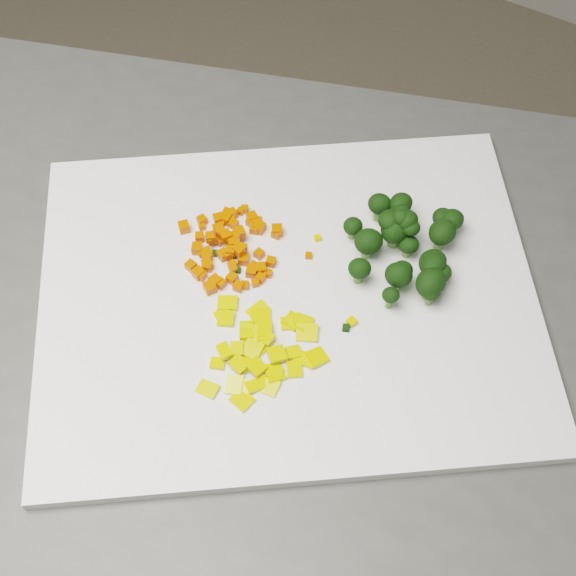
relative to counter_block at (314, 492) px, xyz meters
The scene contains 144 objects.
counter_block is the anchor object (origin of this frame).
cutting_board 0.46m from the counter_block, 158.86° to the left, with size 0.46×0.36×0.01m, color white.
carrot_pile 0.50m from the counter_block, 163.23° to the left, with size 0.10×0.10×0.03m, color #D34302, non-canonical shape.
pepper_pile 0.48m from the counter_block, 142.31° to the right, with size 0.12×0.12×0.02m, color #DBC00B, non-canonical shape.
broccoli_pile 0.50m from the counter_block, 82.11° to the left, with size 0.12×0.12×0.06m, color black, non-canonical shape.
carrot_cube_0 0.48m from the counter_block, behind, with size 0.01×0.01×0.01m, color #D34302.
carrot_cube_1 0.49m from the counter_block, behind, with size 0.01×0.01×0.01m, color #D34302.
carrot_cube_2 0.49m from the counter_block, 155.78° to the left, with size 0.01×0.01×0.01m, color #D34302.
carrot_cube_3 0.49m from the counter_block, 163.09° to the left, with size 0.01×0.01×0.01m, color #D34302.
carrot_cube_4 0.49m from the counter_block, 162.36° to the left, with size 0.01×0.01×0.01m, color #D34302.
carrot_cube_5 0.49m from the counter_block, 155.45° to the left, with size 0.01×0.01×0.01m, color #D34302.
carrot_cube_6 0.49m from the counter_block, 160.72° to the left, with size 0.01×0.01×0.01m, color #D34302.
carrot_cube_7 0.48m from the counter_block, 164.03° to the left, with size 0.01×0.01×0.01m, color #D34302.
carrot_cube_8 0.49m from the counter_block, behind, with size 0.01×0.01×0.01m, color #D34302.
carrot_cube_9 0.48m from the counter_block, behind, with size 0.01×0.01×0.01m, color #D34302.
carrot_cube_10 0.49m from the counter_block, behind, with size 0.01×0.01×0.01m, color #D34302.
carrot_cube_11 0.49m from the counter_block, 148.16° to the left, with size 0.01×0.01×0.01m, color #D34302.
carrot_cube_12 0.50m from the counter_block, 162.98° to the left, with size 0.01×0.01×0.01m, color #D34302.
carrot_cube_13 0.47m from the counter_block, behind, with size 0.01×0.01×0.01m, color #D34302.
carrot_cube_14 0.50m from the counter_block, 163.13° to the left, with size 0.01×0.01×0.01m, color #D34302.
carrot_cube_15 0.47m from the counter_block, 159.88° to the left, with size 0.01×0.01×0.01m, color #D34302.
carrot_cube_16 0.47m from the counter_block, behind, with size 0.01×0.01×0.01m, color #D34302.
carrot_cube_17 0.50m from the counter_block, 164.60° to the left, with size 0.01×0.01×0.01m, color #D34302.
carrot_cube_18 0.49m from the counter_block, 157.56° to the left, with size 0.01×0.01×0.01m, color #D34302.
carrot_cube_19 0.49m from the counter_block, behind, with size 0.01×0.01×0.01m, color #D34302.
carrot_cube_20 0.49m from the counter_block, 150.24° to the left, with size 0.01×0.01×0.01m, color #D34302.
carrot_cube_21 0.50m from the counter_block, 158.75° to the left, with size 0.01×0.01×0.01m, color #D34302.
carrot_cube_22 0.48m from the counter_block, 161.46° to the left, with size 0.01×0.01×0.01m, color #D34302.
carrot_cube_23 0.48m from the counter_block, 168.60° to the left, with size 0.01×0.01×0.01m, color #D34302.
carrot_cube_24 0.50m from the counter_block, 154.53° to the left, with size 0.01×0.01×0.01m, color #D34302.
carrot_cube_25 0.48m from the counter_block, 153.66° to the left, with size 0.01×0.01×0.01m, color #D34302.
carrot_cube_26 0.49m from the counter_block, behind, with size 0.01×0.01×0.01m, color #D34302.
carrot_cube_27 0.49m from the counter_block, 163.53° to the left, with size 0.01×0.01×0.01m, color #D34302.
carrot_cube_28 0.48m from the counter_block, behind, with size 0.01×0.01×0.01m, color #D34302.
carrot_cube_29 0.49m from the counter_block, 166.43° to the left, with size 0.01×0.01×0.01m, color #D34302.
carrot_cube_30 0.49m from the counter_block, 164.46° to the left, with size 0.01×0.01×0.01m, color #D34302.
carrot_cube_31 0.48m from the counter_block, 155.96° to the left, with size 0.01×0.01×0.01m, color #D34302.
carrot_cube_32 0.48m from the counter_block, 142.72° to the left, with size 0.01×0.01×0.01m, color #D34302.
carrot_cube_33 0.48m from the counter_block, behind, with size 0.01×0.01×0.01m, color #D34302.
carrot_cube_34 0.48m from the counter_block, 169.52° to the left, with size 0.01×0.01×0.01m, color #D34302.
carrot_cube_35 0.50m from the counter_block, 163.06° to the left, with size 0.01×0.01×0.01m, color #D34302.
carrot_cube_36 0.49m from the counter_block, 149.68° to the left, with size 0.01×0.01×0.01m, color #D34302.
carrot_cube_37 0.49m from the counter_block, behind, with size 0.01×0.01×0.01m, color #D34302.
carrot_cube_38 0.49m from the counter_block, 147.63° to the left, with size 0.01×0.01×0.01m, color #D34302.
carrot_cube_39 0.49m from the counter_block, behind, with size 0.01×0.01×0.01m, color #D34302.
carrot_cube_40 0.48m from the counter_block, 141.94° to the left, with size 0.01×0.01×0.01m, color #D34302.
carrot_cube_41 0.49m from the counter_block, 148.73° to the left, with size 0.01×0.01×0.01m, color #D34302.
carrot_cube_42 0.49m from the counter_block, behind, with size 0.01×0.01×0.01m, color #D34302.
carrot_cube_43 0.48m from the counter_block, 163.12° to the left, with size 0.01×0.01×0.01m, color #D34302.
carrot_cube_44 0.49m from the counter_block, 156.74° to the left, with size 0.01×0.01×0.01m, color #D34302.
carrot_cube_45 0.49m from the counter_block, behind, with size 0.01×0.01×0.01m, color #D34302.
carrot_cube_46 0.48m from the counter_block, behind, with size 0.01×0.01×0.01m, color #D34302.
carrot_cube_47 0.48m from the counter_block, behind, with size 0.01×0.01×0.01m, color #D34302.
carrot_cube_48 0.49m from the counter_block, 150.40° to the left, with size 0.01×0.01×0.01m, color #D34302.
carrot_cube_49 0.48m from the counter_block, 166.53° to the left, with size 0.01×0.01×0.01m, color #D34302.
carrot_cube_50 0.49m from the counter_block, 161.96° to the left, with size 0.01×0.01×0.01m, color #D34302.
carrot_cube_51 0.49m from the counter_block, 161.73° to the left, with size 0.01×0.01×0.01m, color #D34302.
carrot_cube_52 0.47m from the counter_block, 165.92° to the left, with size 0.01×0.01×0.01m, color #D34302.
carrot_cube_53 0.49m from the counter_block, 160.50° to the left, with size 0.01×0.01×0.01m, color #D34302.
carrot_cube_54 0.50m from the counter_block, 168.91° to the left, with size 0.01×0.01×0.01m, color #D34302.
carrot_cube_55 0.49m from the counter_block, 153.78° to the left, with size 0.01×0.01×0.01m, color #D34302.
carrot_cube_56 0.49m from the counter_block, 162.18° to the left, with size 0.01×0.01×0.01m, color #D34302.
carrot_cube_57 0.49m from the counter_block, 159.45° to the left, with size 0.01×0.01×0.01m, color #D34302.
carrot_cube_58 0.49m from the counter_block, 168.38° to the left, with size 0.01×0.01×0.01m, color #D34302.
carrot_cube_59 0.49m from the counter_block, 148.45° to the left, with size 0.01×0.01×0.01m, color #D34302.
carrot_cube_60 0.50m from the counter_block, 167.19° to the left, with size 0.01×0.01×0.01m, color #D34302.
carrot_cube_61 0.49m from the counter_block, 168.37° to the left, with size 0.01×0.01×0.01m, color #D34302.
carrot_cube_62 0.50m from the counter_block, 167.41° to the left, with size 0.01×0.01×0.01m, color #D34302.
pepper_chunk_0 0.47m from the counter_block, 154.77° to the right, with size 0.02×0.02×0.00m, color #DBC00B.
pepper_chunk_1 0.48m from the counter_block, 139.04° to the right, with size 0.02×0.01×0.00m, color #DBC00B.
pepper_chunk_2 0.47m from the counter_block, 147.38° to the right, with size 0.01×0.01×0.00m, color #DBC00B.
pepper_chunk_3 0.47m from the counter_block, behind, with size 0.02×0.02×0.00m, color #DBC00B.
pepper_chunk_4 0.48m from the counter_block, 138.70° to the right, with size 0.01×0.01×0.00m, color #DBC00B.
pepper_chunk_5 0.47m from the counter_block, 119.70° to the right, with size 0.02×0.01×0.00m, color #DBC00B.
pepper_chunk_6 0.47m from the counter_block, 86.00° to the right, with size 0.02×0.02×0.00m, color #DBC00B.
pepper_chunk_7 0.47m from the counter_block, 105.44° to the right, with size 0.01×0.02×0.00m, color #DBC00B.
pepper_chunk_8 0.47m from the counter_block, 144.21° to the right, with size 0.02×0.01×0.00m, color #DBC00B.
pepper_chunk_9 0.47m from the counter_block, 122.55° to the right, with size 0.02×0.01×0.00m, color #DBC00B.
pepper_chunk_10 0.47m from the counter_block, 112.66° to the right, with size 0.02×0.02×0.00m, color #DBC00B.
pepper_chunk_11 0.47m from the counter_block, 111.99° to the right, with size 0.01×0.01×0.01m, color #DBC00B.
pepper_chunk_12 0.47m from the counter_block, 120.44° to the right, with size 0.01×0.01×0.00m, color #DBC00B.
pepper_chunk_13 0.47m from the counter_block, 144.18° to the right, with size 0.02×0.01×0.00m, color #DBC00B.
pepper_chunk_14 0.47m from the counter_block, behind, with size 0.02×0.01×0.00m, color #DBC00B.
pepper_chunk_15 0.47m from the counter_block, 112.76° to the right, with size 0.02×0.01×0.00m, color #DBC00B.
pepper_chunk_16 0.47m from the counter_block, 110.74° to the right, with size 0.02×0.02×0.00m, color #DBC00B.
pepper_chunk_17 0.47m from the counter_block, 152.67° to the right, with size 0.02×0.01×0.00m, color #DBC00B.
pepper_chunk_18 0.47m from the counter_block, 167.48° to the right, with size 0.01×0.01×0.00m, color #DBC00B.
pepper_chunk_19 0.47m from the counter_block, 145.87° to the right, with size 0.02×0.01×0.00m, color #DBC00B.
pepper_chunk_20 0.47m from the counter_block, behind, with size 0.01×0.01×0.00m, color #DBC00B.
pepper_chunk_21 0.47m from the counter_block, 140.66° to the right, with size 0.01×0.02×0.00m, color #DBC00B.
pepper_chunk_22 0.48m from the counter_block, 134.41° to the right, with size 0.01×0.01×0.00m, color #DBC00B.
pepper_chunk_23 0.47m from the counter_block, 137.93° to the right, with size 0.02×0.02×0.00m, color #DBC00B.
pepper_chunk_24 0.47m from the counter_block, 135.81° to the right, with size 0.01×0.01×0.00m, color #DBC00B.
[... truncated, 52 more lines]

